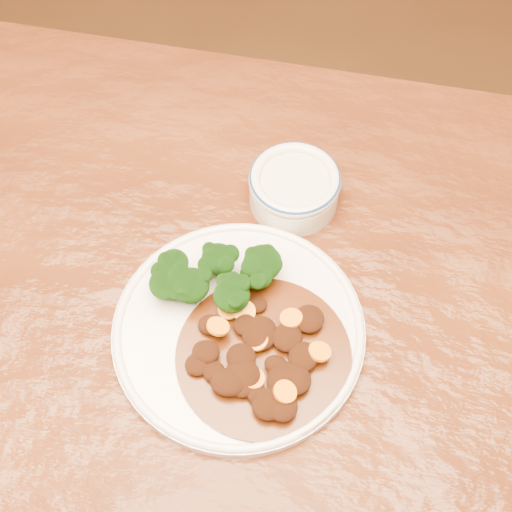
# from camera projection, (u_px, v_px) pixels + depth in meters

# --- Properties ---
(ground) EXTENTS (4.00, 4.00, 0.00)m
(ground) POSITION_uv_depth(u_px,v_px,m) (221.00, 496.00, 1.44)
(ground) COLOR #492812
(ground) RESTS_ON ground
(dining_table) EXTENTS (1.51, 0.91, 0.75)m
(dining_table) POSITION_uv_depth(u_px,v_px,m) (197.00, 367.00, 0.87)
(dining_table) COLOR #55270F
(dining_table) RESTS_ON ground
(dinner_plate) EXTENTS (0.28, 0.28, 0.02)m
(dinner_plate) POSITION_uv_depth(u_px,v_px,m) (239.00, 330.00, 0.79)
(dinner_plate) COLOR silver
(dinner_plate) RESTS_ON dining_table
(broccoli_florets) EXTENTS (0.14, 0.09, 0.05)m
(broccoli_florets) POSITION_uv_depth(u_px,v_px,m) (218.00, 276.00, 0.79)
(broccoli_florets) COLOR #719B50
(broccoli_florets) RESTS_ON dinner_plate
(mince_stew) EXTENTS (0.19, 0.19, 0.03)m
(mince_stew) POSITION_uv_depth(u_px,v_px,m) (262.00, 360.00, 0.76)
(mince_stew) COLOR #491E07
(mince_stew) RESTS_ON dinner_plate
(dip_bowl) EXTENTS (0.11, 0.11, 0.05)m
(dip_bowl) POSITION_uv_depth(u_px,v_px,m) (294.00, 187.00, 0.87)
(dip_bowl) COLOR beige
(dip_bowl) RESTS_ON dining_table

